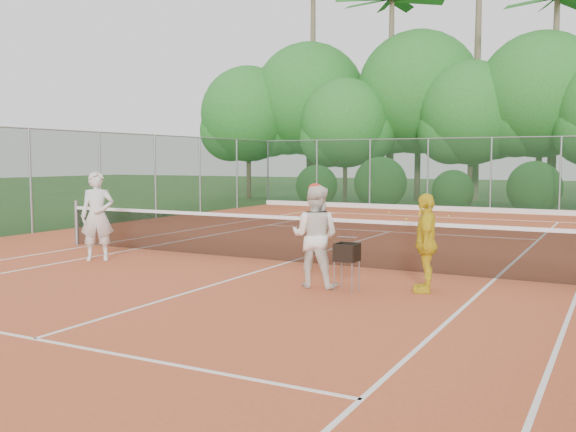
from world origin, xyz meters
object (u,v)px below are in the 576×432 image
at_px(player_white, 97,216).
at_px(player_yellow, 426,243).
at_px(ball_hopper, 347,253).
at_px(player_center_grp, 315,236).

height_order(player_white, player_yellow, player_white).
distance_m(player_white, player_yellow, 7.00).
height_order(player_white, ball_hopper, player_white).
height_order(player_center_grp, player_yellow, player_center_grp).
bearing_deg(player_yellow, player_center_grp, -90.39).
relative_size(player_white, player_center_grp, 1.08).
relative_size(player_yellow, ball_hopper, 2.04).
bearing_deg(player_white, ball_hopper, -42.56).
relative_size(player_white, ball_hopper, 2.40).
xyz_separation_m(player_center_grp, player_yellow, (1.73, 0.45, -0.06)).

